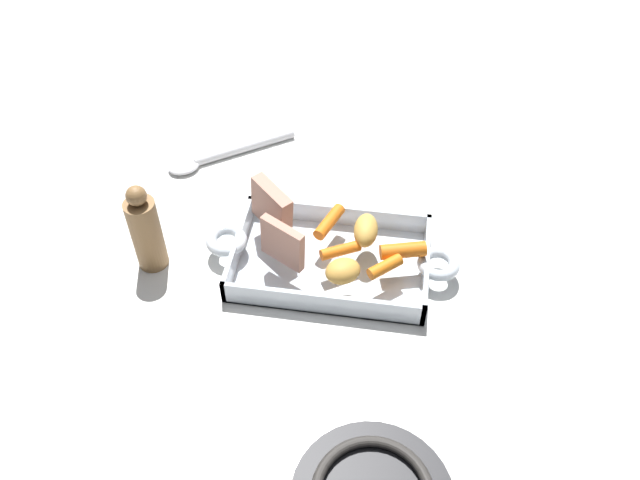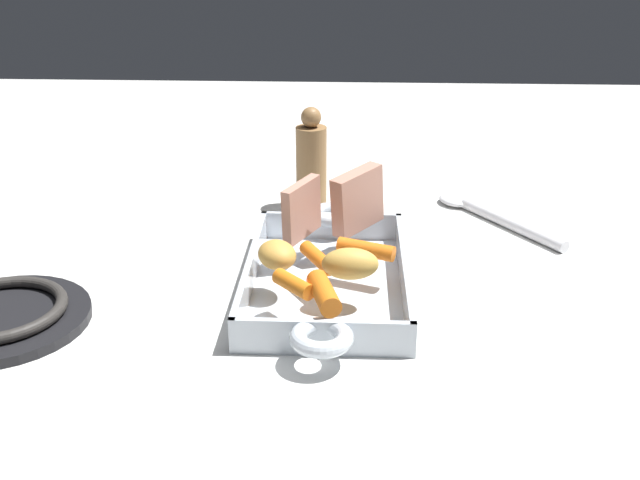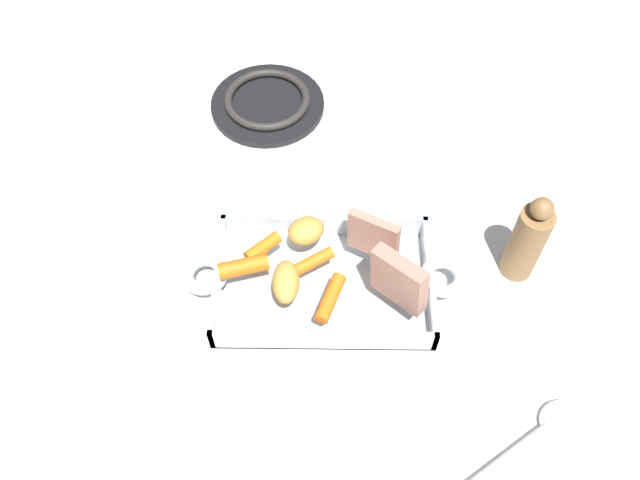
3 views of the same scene
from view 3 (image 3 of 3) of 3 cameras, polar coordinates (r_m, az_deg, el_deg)
ground_plane at (r=0.92m, az=0.37°, el=-4.11°), size 2.35×2.35×0.00m
roasting_dish at (r=0.91m, az=0.38°, el=-3.64°), size 0.39×0.19×0.04m
roast_slice_thin at (r=0.88m, az=4.72°, el=0.33°), size 0.07×0.05×0.07m
roast_slice_outer at (r=0.84m, az=6.93°, el=-3.47°), size 0.08×0.07×0.08m
baby_carrot_center_right at (r=0.90m, az=-4.94°, el=-0.62°), size 0.05×0.05×0.02m
baby_carrot_southwest at (r=0.85m, az=0.96°, el=-5.06°), size 0.04×0.07×0.02m
baby_carrot_short at (r=0.88m, az=-6.64°, el=-2.52°), size 0.07×0.04×0.02m
baby_carrot_long at (r=0.88m, az=-0.63°, el=-1.92°), size 0.06×0.05×0.02m
potato_golden_small at (r=0.86m, az=-2.93°, el=-3.66°), size 0.04×0.06×0.04m
potato_golden_large at (r=0.90m, az=-1.17°, el=0.82°), size 0.07×0.06×0.03m
stove_burner_rear at (r=1.14m, az=-4.55°, el=11.82°), size 0.19×0.19×0.03m
serving_spoon at (r=0.85m, az=17.04°, el=-17.12°), size 0.22×0.17×0.02m
pepper_mill at (r=0.92m, az=17.62°, el=-0.06°), size 0.05×0.05×0.15m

